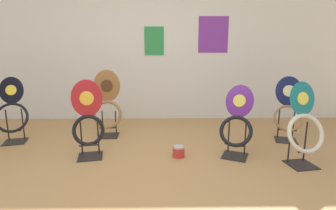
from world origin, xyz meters
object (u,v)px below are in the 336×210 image
Objects in this scene: toilet_seat_display_woodgrain at (107,107)px; paint_can at (179,151)px; toilet_seat_display_jazz_black at (12,112)px; toilet_seat_display_navy_moon at (288,109)px; toilet_seat_display_crimson_swirl at (88,123)px; toilet_seat_display_teal_sax at (304,129)px; toilet_seat_display_purple_note at (237,124)px.

paint_can is at bearing -37.98° from toilet_seat_display_woodgrain.
toilet_seat_display_navy_moon is (3.76, 0.03, 0.01)m from toilet_seat_display_jazz_black.
toilet_seat_display_crimson_swirl is at bearing -94.61° from toilet_seat_display_woodgrain.
toilet_seat_display_jazz_black is 3.76m from toilet_seat_display_navy_moon.
toilet_seat_display_jazz_black is at bearing 167.32° from toilet_seat_display_teal_sax.
toilet_seat_display_jazz_black is 3.65m from toilet_seat_display_teal_sax.
paint_can is at bearing -177.90° from toilet_seat_display_purple_note.
toilet_seat_display_teal_sax is (2.38, -0.26, -0.01)m from toilet_seat_display_crimson_swirl.
toilet_seat_display_woodgrain is 1.30m from paint_can.
toilet_seat_display_crimson_swirl reaches higher than toilet_seat_display_navy_moon.
toilet_seat_display_jazz_black is 5.98× the size of paint_can.
toilet_seat_display_crimson_swirl reaches higher than paint_can.
toilet_seat_display_jazz_black is 1.06× the size of toilet_seat_display_purple_note.
paint_can is (-1.54, -0.58, -0.37)m from toilet_seat_display_navy_moon.
toilet_seat_display_navy_moon is at bearing 0.43° from toilet_seat_display_jazz_black.
toilet_seat_display_woodgrain reaches higher than toilet_seat_display_jazz_black.
toilet_seat_display_jazz_black is at bearing -179.57° from toilet_seat_display_navy_moon.
toilet_seat_display_navy_moon is at bearing 20.55° from paint_can.
toilet_seat_display_navy_moon reaches higher than toilet_seat_display_purple_note.
toilet_seat_display_crimson_swirl is 1.10m from paint_can.
toilet_seat_display_crimson_swirl is 2.39m from toilet_seat_display_teal_sax.
toilet_seat_display_purple_note is at bearing 0.54° from toilet_seat_display_crimson_swirl.
toilet_seat_display_teal_sax is (2.32, -1.02, -0.03)m from toilet_seat_display_woodgrain.
toilet_seat_display_teal_sax is 6.17× the size of paint_can.
toilet_seat_display_woodgrain is at bearing 155.95° from toilet_seat_display_purple_note.
toilet_seat_display_teal_sax reaches higher than paint_can.
toilet_seat_display_woodgrain is at bearing 142.02° from paint_can.
toilet_seat_display_jazz_black is at bearing 169.78° from toilet_seat_display_purple_note.
toilet_seat_display_crimson_swirl is 1.00× the size of toilet_seat_display_teal_sax.
toilet_seat_display_woodgrain is 2.53m from toilet_seat_display_navy_moon.
toilet_seat_display_navy_moon is at bearing 76.00° from toilet_seat_display_teal_sax.
toilet_seat_display_crimson_swirl is 1.04× the size of toilet_seat_display_navy_moon.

